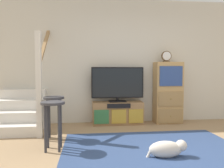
# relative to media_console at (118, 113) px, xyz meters

# --- Properties ---
(back_wall) EXTENTS (6.40, 0.12, 2.70)m
(back_wall) POSITION_rel_media_console_xyz_m (0.30, 0.27, 1.11)
(back_wall) COLOR beige
(back_wall) RESTS_ON ground_plane
(area_rug) EXTENTS (2.60, 1.80, 0.01)m
(area_rug) POSITION_rel_media_console_xyz_m (0.30, -1.59, -0.23)
(area_rug) COLOR navy
(area_rug) RESTS_ON ground_plane
(media_console) EXTENTS (1.07, 0.38, 0.47)m
(media_console) POSITION_rel_media_console_xyz_m (0.00, 0.00, 0.00)
(media_console) COLOR #997047
(media_console) RESTS_ON ground_plane
(television) EXTENTS (1.11, 0.22, 0.74)m
(television) POSITION_rel_media_console_xyz_m (-0.00, 0.02, 0.63)
(television) COLOR black
(television) RESTS_ON media_console
(side_cabinet) EXTENTS (0.58, 0.38, 1.32)m
(side_cabinet) POSITION_rel_media_console_xyz_m (1.11, 0.01, 0.42)
(side_cabinet) COLOR tan
(side_cabinet) RESTS_ON ground_plane
(desk_clock) EXTENTS (0.21, 0.08, 0.24)m
(desk_clock) POSITION_rel_media_console_xyz_m (1.06, -0.00, 1.21)
(desk_clock) COLOR #4C3823
(desk_clock) RESTS_ON side_cabinet
(staircase) EXTENTS (1.00, 1.36, 2.20)m
(staircase) POSITION_rel_media_console_xyz_m (-1.94, 0.01, 0.13)
(staircase) COLOR silver
(staircase) RESTS_ON ground_plane
(bar_stool_near) EXTENTS (0.34, 0.34, 0.70)m
(bar_stool_near) POSITION_rel_media_console_xyz_m (-1.13, -1.42, 0.28)
(bar_stool_near) COLOR #333338
(bar_stool_near) RESTS_ON ground_plane
(bar_stool_far) EXTENTS (0.34, 0.34, 0.71)m
(bar_stool_far) POSITION_rel_media_console_xyz_m (-1.19, -0.90, 0.29)
(bar_stool_far) COLOR #333338
(bar_stool_far) RESTS_ON ground_plane
(dog) EXTENTS (0.54, 0.22, 0.23)m
(dog) POSITION_rel_media_console_xyz_m (0.41, -1.87, -0.12)
(dog) COLOR beige
(dog) RESTS_ON ground_plane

